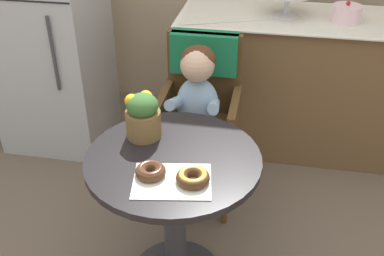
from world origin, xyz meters
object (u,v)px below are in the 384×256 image
Objects in this scene: donut_front at (150,171)px; refrigerator at (47,20)px; round_layer_cake at (347,13)px; cafe_table at (174,197)px; flower_vase at (143,115)px; seated_child at (197,102)px; wicker_chair at (202,94)px; donut_mid at (193,177)px.

refrigerator is at bearing 128.76° from donut_front.
round_layer_cake reaches higher than donut_front.
flower_vase reaches higher than cafe_table.
cafe_table is 0.56m from seated_child.
flower_vase is at bearing 110.57° from donut_front.
donut_front is 0.30m from flower_vase.
round_layer_cake is 1.82m from refrigerator.
seated_child is 0.46m from flower_vase.
refrigerator is at bearing 151.89° from seated_child.
refrigerator is at bearing 132.65° from flower_vase.
round_layer_cake is at bearing 50.98° from flower_vase.
cafe_table is 0.71m from wicker_chair.
donut_mid is at bearing -81.12° from seated_child.
wicker_chair reaches higher than cafe_table.
refrigerator is (-1.05, 1.10, 0.34)m from cafe_table.
wicker_chair is 0.56× the size of refrigerator.
wicker_chair is at bearing 74.28° from flower_vase.
seated_child is 3.63× the size of flower_vase.
cafe_table is 1.53m from round_layer_cake.
wicker_chair is at bearing -143.21° from round_layer_cake.
donut_mid is 1.56m from round_layer_cake.
round_layer_cake is (0.65, 1.40, 0.20)m from donut_mid.
cafe_table is at bearing 126.60° from donut_mid.
round_layer_cake is at bearing 36.23° from wicker_chair.
donut_mid is at bearing -83.31° from wicker_chair.
round_layer_cake is at bearing 65.20° from donut_mid.
donut_mid is at bearing -47.08° from refrigerator.
cafe_table is 0.30m from donut_mid.
flower_vase is (-0.16, 0.13, 0.32)m from cafe_table.
refrigerator reaches higher than seated_child.
flower_vase is at bearing -106.28° from wicker_chair.
donut_front is at bearing -112.49° from cafe_table.
donut_mid is at bearing -114.80° from round_layer_cake.
seated_child is at bearing 68.74° from flower_vase.
flower_vase is (-0.10, 0.27, 0.08)m from donut_front.
flower_vase is 0.12× the size of refrigerator.
donut_mid is (0.11, -0.84, 0.11)m from wicker_chair.
donut_mid is at bearing -53.40° from cafe_table.
seated_child is 1.20m from refrigerator.
flower_vase is 1.17× the size of round_layer_cake.
seated_child is at bearing 89.87° from cafe_table.
wicker_chair is (0.00, 0.69, 0.13)m from cafe_table.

